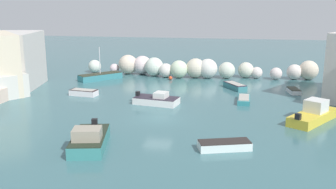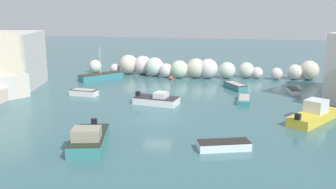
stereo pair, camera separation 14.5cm
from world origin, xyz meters
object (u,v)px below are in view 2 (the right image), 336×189
(moored_boat_4, at_px, (89,139))
(moored_boat_1, at_px, (157,100))
(moored_boat_3, at_px, (224,145))
(moored_boat_7, at_px, (101,76))
(moored_boat_0, at_px, (314,114))
(moored_boat_2, at_px, (244,100))
(moored_boat_5, at_px, (235,86))
(moored_boat_8, at_px, (294,91))
(moored_boat_6, at_px, (84,92))
(channel_buoy, at_px, (171,78))

(moored_boat_4, bearing_deg, moored_boat_1, 157.70)
(moored_boat_3, height_order, moored_boat_7, moored_boat_7)
(moored_boat_0, distance_m, moored_boat_1, 15.19)
(moored_boat_2, distance_m, moored_boat_7, 21.00)
(moored_boat_5, distance_m, moored_boat_8, 6.79)
(moored_boat_6, bearing_deg, moored_boat_0, 174.67)
(moored_boat_1, height_order, moored_boat_8, moored_boat_1)
(moored_boat_5, distance_m, moored_boat_7, 18.21)
(moored_boat_1, xyz_separation_m, moored_boat_2, (8.84, 2.49, -0.19))
(moored_boat_3, bearing_deg, moored_boat_8, 51.77)
(channel_buoy, height_order, moored_boat_3, moored_boat_3)
(moored_boat_2, distance_m, moored_boat_4, 18.99)
(moored_boat_2, height_order, moored_boat_8, moored_boat_2)
(channel_buoy, height_order, moored_boat_1, moored_boat_1)
(channel_buoy, bearing_deg, moored_boat_4, -93.22)
(moored_boat_3, relative_size, moored_boat_4, 0.70)
(channel_buoy, relative_size, moored_boat_5, 0.14)
(moored_boat_0, distance_m, moored_boat_6, 24.37)
(moored_boat_2, relative_size, moored_boat_4, 0.62)
(moored_boat_0, height_order, moored_boat_4, moored_boat_0)
(moored_boat_2, relative_size, moored_boat_5, 0.96)
(channel_buoy, distance_m, moored_boat_4, 25.87)
(moored_boat_0, height_order, moored_boat_3, moored_boat_0)
(moored_boat_6, height_order, moored_boat_8, moored_boat_6)
(moored_boat_2, height_order, moored_boat_6, moored_boat_6)
(moored_boat_0, xyz_separation_m, moored_boat_2, (-5.98, 5.82, -0.37))
(moored_boat_3, bearing_deg, moored_boat_1, 104.70)
(moored_boat_6, bearing_deg, channel_buoy, -119.20)
(moored_boat_2, relative_size, moored_boat_8, 1.39)
(moored_boat_1, height_order, moored_boat_3, moored_boat_1)
(moored_boat_4, xyz_separation_m, moored_boat_7, (-7.92, 24.25, -0.19))
(channel_buoy, relative_size, moored_boat_1, 0.11)
(channel_buoy, distance_m, moored_boat_6, 13.36)
(moored_boat_6, bearing_deg, moored_boat_2, -171.35)
(moored_boat_7, bearing_deg, moored_boat_6, -129.59)
(moored_boat_3, height_order, moored_boat_5, moored_boat_5)
(channel_buoy, relative_size, moored_boat_4, 0.09)
(moored_boat_2, height_order, moored_boat_3, moored_boat_3)
(moored_boat_6, bearing_deg, moored_boat_5, -150.99)
(moored_boat_0, bearing_deg, moored_boat_8, 35.71)
(moored_boat_4, relative_size, moored_boat_8, 2.24)
(moored_boat_1, bearing_deg, moored_boat_8, 38.09)
(moored_boat_0, bearing_deg, moored_boat_2, 80.02)
(moored_boat_0, xyz_separation_m, moored_boat_4, (-17.10, -9.57, -0.02))
(moored_boat_1, height_order, moored_boat_2, moored_boat_1)
(moored_boat_3, height_order, moored_boat_4, moored_boat_4)
(moored_boat_0, relative_size, moored_boat_3, 1.56)
(moored_boat_0, bearing_deg, moored_boat_7, 93.85)
(moored_boat_0, xyz_separation_m, moored_boat_7, (-25.02, 14.68, -0.21))
(moored_boat_6, relative_size, moored_boat_7, 0.59)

